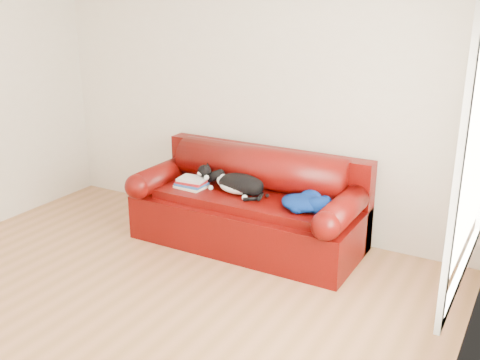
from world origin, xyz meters
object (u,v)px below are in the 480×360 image
at_px(blanket, 306,202).
at_px(cat, 239,184).
at_px(book_stack, 192,183).
at_px(sofa_base, 248,220).

bearing_deg(blanket, cat, 176.01).
bearing_deg(book_stack, sofa_base, 12.04).
relative_size(sofa_base, book_stack, 7.32).
bearing_deg(sofa_base, blanket, -7.99).
bearing_deg(cat, book_stack, -162.58).
xyz_separation_m(book_stack, cat, (0.47, 0.08, 0.04)).
relative_size(book_stack, cat, 0.45).
bearing_deg(blanket, sofa_base, 172.01).
height_order(cat, blanket, cat).
relative_size(cat, blanket, 1.22).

